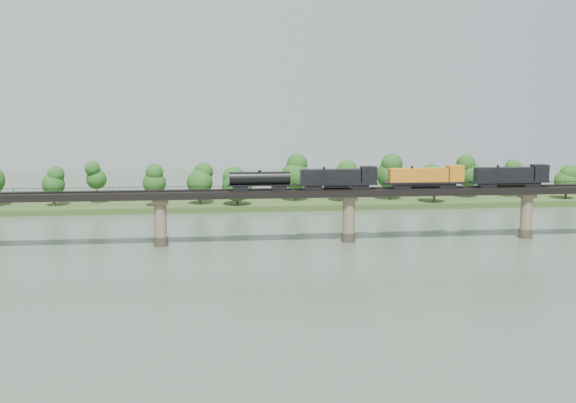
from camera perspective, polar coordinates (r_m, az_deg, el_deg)
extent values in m
plane|color=#3D4E3E|center=(128.10, 7.41, -5.78)|extent=(400.00, 400.00, 0.00)
cube|color=#2E481C|center=(210.00, 1.88, -0.06)|extent=(300.00, 24.00, 1.60)
cylinder|color=#473A2D|center=(153.87, -10.00, -3.11)|extent=(3.00, 3.00, 2.00)
cylinder|color=#8E765D|center=(153.07, -10.04, -1.46)|extent=(2.60, 2.60, 9.00)
cube|color=#8E765D|center=(152.46, -10.08, 0.03)|extent=(3.20, 3.20, 1.00)
cylinder|color=#473A2D|center=(156.49, 4.80, -2.82)|extent=(3.00, 3.00, 2.00)
cylinder|color=#8E765D|center=(155.70, 4.82, -1.20)|extent=(2.60, 2.60, 9.00)
cube|color=#8E765D|center=(155.11, 4.83, 0.26)|extent=(3.20, 3.20, 1.00)
cylinder|color=#473A2D|center=(168.83, 18.25, -2.40)|extent=(3.00, 3.00, 2.00)
cylinder|color=#8E765D|center=(168.10, 18.32, -0.89)|extent=(2.60, 2.60, 9.00)
cube|color=#8E765D|center=(167.55, 18.38, 0.46)|extent=(3.20, 3.20, 1.00)
cube|color=black|center=(154.94, 4.84, 0.72)|extent=(220.00, 5.00, 1.50)
cube|color=black|center=(154.11, 4.90, 0.99)|extent=(220.00, 0.12, 0.16)
cube|color=black|center=(155.57, 4.79, 1.06)|extent=(220.00, 0.12, 0.16)
cube|color=black|center=(152.43, 5.02, 1.14)|extent=(220.00, 0.10, 0.10)
cube|color=black|center=(157.10, 4.68, 1.35)|extent=(220.00, 0.10, 0.10)
cube|color=black|center=(152.47, 5.02, 1.01)|extent=(0.08, 0.08, 0.70)
cube|color=black|center=(157.14, 4.67, 1.23)|extent=(0.08, 0.08, 0.70)
cylinder|color=#382619|center=(206.65, -18.00, 0.10)|extent=(0.70, 0.70, 3.27)
sphere|color=#184714|center=(206.11, -18.05, 1.30)|extent=(6.20, 6.20, 6.20)
sphere|color=#184714|center=(205.83, -18.08, 2.05)|extent=(4.65, 4.65, 4.65)
cylinder|color=#382619|center=(208.93, -14.85, 0.37)|extent=(0.70, 0.70, 3.71)
sphere|color=#184714|center=(208.34, -14.90, 1.72)|extent=(5.67, 5.67, 5.67)
sphere|color=#184714|center=(208.04, -14.93, 2.57)|extent=(4.25, 4.25, 4.25)
cylinder|color=#382619|center=(199.37, -10.48, 0.12)|extent=(0.70, 0.70, 3.51)
sphere|color=#184714|center=(198.79, -10.52, 1.45)|extent=(6.31, 6.31, 6.31)
sphere|color=#184714|center=(198.48, -10.54, 2.29)|extent=(4.73, 4.73, 4.73)
cylinder|color=#382619|center=(201.39, -6.97, 0.25)|extent=(0.70, 0.70, 3.34)
sphere|color=#184714|center=(200.83, -6.99, 1.51)|extent=(7.18, 7.18, 7.18)
sphere|color=#184714|center=(200.53, -7.01, 2.30)|extent=(5.39, 5.39, 5.39)
cylinder|color=#382619|center=(198.91, -4.03, 0.11)|extent=(0.70, 0.70, 2.83)
sphere|color=#184714|center=(198.43, -4.04, 1.19)|extent=(8.26, 8.26, 8.26)
sphere|color=#184714|center=(198.16, -4.05, 1.87)|extent=(6.19, 6.19, 6.19)
cylinder|color=#382619|center=(206.67, 0.60, 0.59)|extent=(0.70, 0.70, 3.96)
sphere|color=#184714|center=(206.05, 0.60, 2.05)|extent=(8.07, 8.07, 8.07)
sphere|color=#184714|center=(205.73, 0.60, 2.97)|extent=(6.05, 6.05, 6.05)
cylinder|color=#382619|center=(207.31, 4.37, 0.50)|extent=(0.70, 0.70, 3.27)
sphere|color=#184714|center=(206.78, 4.38, 1.69)|extent=(8.03, 8.03, 8.03)
sphere|color=#184714|center=(206.49, 4.39, 2.44)|extent=(6.02, 6.02, 6.02)
cylinder|color=#382619|center=(211.48, 8.08, 0.68)|extent=(0.70, 0.70, 3.92)
sphere|color=#184714|center=(210.88, 8.10, 2.09)|extent=(8.29, 8.29, 8.29)
sphere|color=#184714|center=(210.56, 8.12, 2.97)|extent=(6.21, 6.21, 6.21)
cylinder|color=#382619|center=(207.96, 11.47, 0.35)|extent=(0.70, 0.70, 3.02)
sphere|color=#184714|center=(207.47, 11.50, 1.45)|extent=(7.74, 7.74, 7.74)
sphere|color=#184714|center=(207.20, 11.52, 2.14)|extent=(5.80, 5.80, 5.80)
cylinder|color=#382619|center=(220.37, 14.06, 0.80)|extent=(0.70, 0.70, 3.80)
sphere|color=#184714|center=(219.81, 14.10, 2.11)|extent=(7.47, 7.47, 7.47)
sphere|color=#184714|center=(219.51, 14.13, 2.93)|extent=(5.60, 5.60, 5.60)
cylinder|color=#382619|center=(225.74, 17.29, 0.79)|extent=(0.70, 0.70, 3.38)
sphere|color=#184714|center=(225.24, 17.34, 1.93)|extent=(6.23, 6.23, 6.23)
sphere|color=#184714|center=(224.98, 17.37, 2.64)|extent=(4.67, 4.67, 4.67)
cylinder|color=#382619|center=(226.52, 21.09, 0.56)|extent=(0.70, 0.70, 2.77)
sphere|color=#184714|center=(226.10, 21.14, 1.49)|extent=(7.04, 7.04, 7.04)
sphere|color=#184714|center=(225.87, 21.17, 2.07)|extent=(5.28, 5.28, 5.28)
cube|color=black|center=(167.57, 18.65, 1.31)|extent=(3.66, 2.20, 1.01)
cube|color=black|center=(163.56, 15.45, 1.28)|extent=(3.66, 2.20, 1.01)
cube|color=black|center=(165.43, 17.08, 1.52)|extent=(17.38, 2.74, 0.46)
cube|color=black|center=(164.71, 16.67, 2.10)|extent=(12.81, 2.47, 2.93)
cube|color=black|center=(168.08, 19.26, 2.19)|extent=(3.29, 2.74, 3.48)
cylinder|color=black|center=(165.49, 17.07, 1.34)|extent=(5.49, 1.28, 1.28)
cube|color=black|center=(160.38, 12.42, 1.26)|extent=(3.66, 2.20, 1.01)
cube|color=black|center=(157.43, 8.95, 1.22)|extent=(3.66, 2.20, 1.01)
cube|color=black|center=(158.76, 10.71, 1.47)|extent=(17.38, 2.74, 0.46)
cube|color=orange|center=(158.18, 10.25, 2.08)|extent=(12.81, 2.47, 2.93)
cube|color=orange|center=(160.70, 13.07, 2.19)|extent=(3.29, 2.74, 3.48)
cylinder|color=black|center=(158.82, 10.70, 1.29)|extent=(5.49, 1.28, 1.28)
cube|color=black|center=(155.26, 5.69, 1.19)|extent=(3.66, 2.20, 1.01)
cube|color=black|center=(153.47, 2.02, 1.14)|extent=(3.66, 2.20, 1.01)
cube|color=black|center=(154.21, 3.87, 1.40)|extent=(17.38, 2.74, 0.46)
cube|color=black|center=(153.78, 3.37, 2.02)|extent=(12.81, 2.47, 2.93)
cube|color=black|center=(155.36, 6.37, 2.15)|extent=(3.29, 2.74, 3.48)
cylinder|color=black|center=(154.27, 3.87, 1.22)|extent=(5.49, 1.28, 1.28)
cube|color=black|center=(152.57, -0.70, 1.11)|extent=(3.20, 2.01, 1.01)
cube|color=black|center=(151.98, -3.79, 1.06)|extent=(3.20, 2.01, 1.01)
cube|color=black|center=(152.15, -2.25, 1.31)|extent=(13.72, 2.20, 0.27)
cylinder|color=black|center=(151.98, -2.25, 1.85)|extent=(12.81, 2.74, 2.74)
cylinder|color=black|center=(151.83, -2.25, 2.40)|extent=(0.64, 0.64, 0.46)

